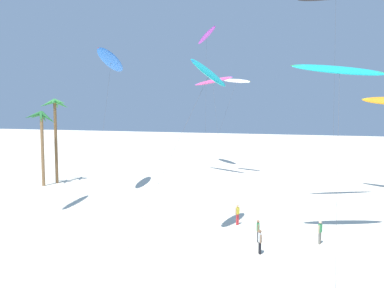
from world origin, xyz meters
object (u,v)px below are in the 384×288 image
object	(u,v)px
flying_kite_3	(111,61)
flying_kite_8	(340,70)
person_foreground_walker	(260,241)
palm_tree_1	(55,115)
person_near_left	(237,214)
person_near_right	(320,231)
palm_tree_0	(42,126)
flying_kite_0	(213,81)
flying_kite_7	(209,74)
flying_kite_4	(206,36)
person_mid_field	(258,230)
flying_kite_6	(236,81)

from	to	relation	value
flying_kite_3	flying_kite_8	bearing A→B (deg)	-21.86
flying_kite_8	person_foreground_walker	size ratio (longest dim) A/B	7.92
palm_tree_1	person_near_left	distance (m)	29.19
person_near_right	palm_tree_0	bearing A→B (deg)	162.12
flying_kite_0	flying_kite_3	xyz separation A→B (m)	(-8.00, -14.16, 1.53)
flying_kite_7	person_foreground_walker	distance (m)	12.23
palm_tree_1	flying_kite_8	bearing A→B (deg)	-18.54
flying_kite_0	person_foreground_walker	xyz separation A→B (m)	(11.73, -28.60, -12.71)
flying_kite_0	flying_kite_4	bearing A→B (deg)	114.08
flying_kite_7	person_near_right	world-z (taller)	flying_kite_7
flying_kite_4	flying_kite_8	bearing A→B (deg)	-57.81
person_foreground_walker	person_near_right	size ratio (longest dim) A/B	0.98
palm_tree_1	person_mid_field	world-z (taller)	palm_tree_1
flying_kite_7	palm_tree_1	bearing A→B (deg)	151.36
palm_tree_1	person_foreground_walker	xyz separation A→B (m)	(29.03, -15.96, -7.98)
flying_kite_8	person_near_right	distance (m)	11.47
flying_kite_8	person_near_left	xyz separation A→B (m)	(-7.48, 1.17, -11.32)
flying_kite_3	flying_kite_7	xyz separation A→B (m)	(15.47, -12.01, -3.03)
flying_kite_6	palm_tree_1	bearing A→B (deg)	-144.50
person_near_right	flying_kite_0	bearing A→B (deg)	121.35
person_mid_field	person_foreground_walker	bearing A→B (deg)	-77.22
palm_tree_0	flying_kite_7	distance (m)	28.10
person_foreground_walker	person_mid_field	world-z (taller)	person_foreground_walker
flying_kite_3	flying_kite_7	distance (m)	19.82
palm_tree_0	person_near_right	size ratio (longest dim) A/B	5.62
flying_kite_6	person_near_left	world-z (taller)	flying_kite_6
person_mid_field	person_near_right	bearing A→B (deg)	13.57
person_near_left	person_mid_field	xyz separation A→B (m)	(2.31, -3.54, -0.06)
flying_kite_3	person_mid_field	size ratio (longest dim) A/B	10.21
flying_kite_4	flying_kite_7	bearing A→B (deg)	-72.23
palm_tree_0	person_near_right	distance (m)	35.46
palm_tree_0	flying_kite_3	size ratio (longest dim) A/B	0.57
palm_tree_0	flying_kite_4	distance (m)	29.68
person_foreground_walker	person_near_left	bearing A→B (deg)	115.89
flying_kite_0	flying_kite_7	world-z (taller)	flying_kite_0
flying_kite_4	flying_kite_6	bearing A→B (deg)	-40.62
palm_tree_0	flying_kite_4	xyz separation A→B (m)	(14.50, 21.83, 13.93)
palm_tree_0	flying_kite_7	world-z (taller)	flying_kite_7
flying_kite_3	person_near_left	xyz separation A→B (m)	(16.90, -8.62, -14.19)
flying_kite_0	flying_kite_8	bearing A→B (deg)	-55.61
person_mid_field	palm_tree_0	bearing A→B (deg)	157.97
flying_kite_4	flying_kite_6	distance (m)	11.34
person_near_right	flying_kite_4	bearing A→B (deg)	119.82
flying_kite_4	flying_kite_3	bearing A→B (deg)	-102.57
flying_kite_8	person_near_right	xyz separation A→B (m)	(-0.97, -1.36, -11.34)
person_near_right	person_mid_field	world-z (taller)	person_near_right
flying_kite_3	person_near_left	bearing A→B (deg)	-27.01
flying_kite_4	person_near_right	distance (m)	42.77
flying_kite_7	person_near_right	distance (m)	13.75
flying_kite_6	flying_kite_8	world-z (taller)	flying_kite_6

